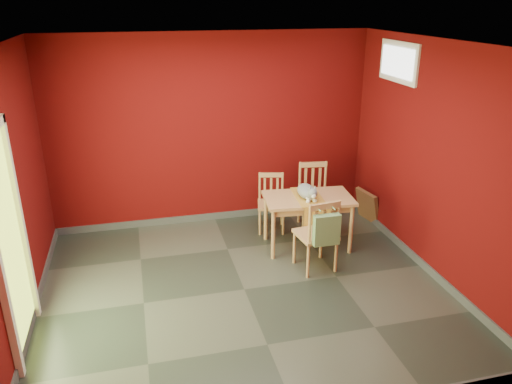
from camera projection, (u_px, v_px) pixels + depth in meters
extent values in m
plane|color=#2D342D|center=(244.00, 289.00, 5.69)|extent=(4.50, 4.50, 0.00)
plane|color=#510808|center=(212.00, 131.00, 7.00)|extent=(4.50, 0.00, 4.50)
plane|color=#510808|center=(308.00, 275.00, 3.39)|extent=(4.50, 0.00, 4.50)
plane|color=#510808|center=(10.00, 198.00, 4.68)|extent=(0.00, 4.00, 4.00)
plane|color=#510808|center=(435.00, 162.00, 5.70)|extent=(0.00, 4.00, 4.00)
plane|color=white|center=(242.00, 44.00, 4.70)|extent=(4.50, 4.50, 0.00)
cube|color=#3F4244|center=(215.00, 216.00, 7.46)|extent=(4.50, 0.02, 0.10)
cube|color=#3F4244|center=(34.00, 314.00, 5.16)|extent=(0.03, 4.00, 0.10)
cube|color=#3F4244|center=(420.00, 262.00, 6.17)|extent=(0.03, 4.00, 0.10)
cube|color=#B7D838|center=(9.00, 248.00, 4.44)|extent=(0.02, 0.85, 2.05)
cube|color=white|center=(20.00, 222.00, 4.86)|extent=(0.06, 0.08, 2.13)
cube|color=white|center=(399.00, 62.00, 6.23)|extent=(0.03, 0.90, 0.50)
cube|color=white|center=(397.00, 62.00, 6.23)|extent=(0.02, 0.76, 0.36)
cube|color=silver|center=(316.00, 191.00, 7.73)|extent=(0.08, 0.02, 0.12)
cube|color=tan|center=(308.00, 198.00, 6.43)|extent=(1.18, 0.76, 0.04)
cube|color=tan|center=(308.00, 203.00, 6.46)|extent=(1.06, 0.64, 0.09)
cylinder|color=tan|center=(273.00, 235.00, 6.24)|extent=(0.05, 0.05, 0.67)
cylinder|color=tan|center=(266.00, 217.00, 6.74)|extent=(0.05, 0.05, 0.67)
cylinder|color=tan|center=(351.00, 229.00, 6.39)|extent=(0.05, 0.05, 0.67)
cylinder|color=tan|center=(338.00, 212.00, 6.89)|extent=(0.05, 0.05, 0.67)
cube|color=#B5812E|center=(308.00, 197.00, 6.43)|extent=(0.40, 0.72, 0.01)
cube|color=#B5812E|center=(317.00, 220.00, 6.18)|extent=(0.33, 0.04, 0.34)
cube|color=tan|center=(271.00, 205.00, 7.01)|extent=(0.46, 0.46, 0.04)
cylinder|color=tan|center=(260.00, 223.00, 6.93)|extent=(0.03, 0.03, 0.37)
cylinder|color=tan|center=(260.00, 213.00, 7.23)|extent=(0.03, 0.03, 0.37)
cylinder|color=tan|center=(283.00, 223.00, 6.93)|extent=(0.03, 0.03, 0.37)
cylinder|color=tan|center=(282.00, 213.00, 7.23)|extent=(0.03, 0.03, 0.37)
cylinder|color=tan|center=(260.00, 186.00, 7.08)|extent=(0.03, 0.03, 0.40)
cylinder|color=tan|center=(282.00, 186.00, 7.08)|extent=(0.03, 0.03, 0.40)
cube|color=tan|center=(271.00, 175.00, 7.02)|extent=(0.34, 0.11, 0.06)
cube|color=tan|center=(265.00, 188.00, 7.09)|extent=(0.03, 0.02, 0.31)
cube|color=tan|center=(271.00, 188.00, 7.09)|extent=(0.03, 0.02, 0.31)
cube|color=tan|center=(277.00, 188.00, 7.09)|extent=(0.03, 0.02, 0.31)
cube|color=tan|center=(315.00, 198.00, 7.06)|extent=(0.49, 0.49, 0.04)
cylinder|color=tan|center=(303.00, 219.00, 6.96)|extent=(0.04, 0.04, 0.42)
cylinder|color=tan|center=(299.00, 209.00, 7.31)|extent=(0.04, 0.04, 0.42)
cylinder|color=tan|center=(330.00, 218.00, 6.99)|extent=(0.04, 0.04, 0.42)
cylinder|color=tan|center=(324.00, 208.00, 7.34)|extent=(0.04, 0.04, 0.42)
cylinder|color=tan|center=(300.00, 178.00, 7.13)|extent=(0.04, 0.04, 0.47)
cylinder|color=tan|center=(325.00, 177.00, 7.16)|extent=(0.04, 0.04, 0.47)
cube|color=tan|center=(313.00, 165.00, 7.07)|extent=(0.39, 0.09, 0.07)
cube|color=tan|center=(305.00, 180.00, 7.15)|extent=(0.04, 0.03, 0.36)
cube|color=tan|center=(313.00, 180.00, 7.16)|extent=(0.04, 0.03, 0.36)
cube|color=tan|center=(320.00, 180.00, 7.17)|extent=(0.04, 0.03, 0.36)
cube|color=tan|center=(316.00, 235.00, 5.99)|extent=(0.49, 0.49, 0.04)
cylinder|color=tan|center=(321.00, 243.00, 6.30)|extent=(0.04, 0.04, 0.43)
cylinder|color=tan|center=(336.00, 256.00, 5.98)|extent=(0.04, 0.04, 0.43)
cylinder|color=tan|center=(294.00, 248.00, 6.18)|extent=(0.04, 0.04, 0.43)
cylinder|color=tan|center=(308.00, 262.00, 5.85)|extent=(0.04, 0.04, 0.43)
cylinder|color=tan|center=(338.00, 219.00, 5.80)|extent=(0.04, 0.04, 0.47)
cylinder|color=tan|center=(310.00, 224.00, 5.67)|extent=(0.04, 0.04, 0.47)
cube|color=tan|center=(325.00, 206.00, 5.67)|extent=(0.40, 0.09, 0.07)
cube|color=tan|center=(332.00, 223.00, 5.79)|extent=(0.04, 0.03, 0.36)
cube|color=tan|center=(324.00, 225.00, 5.75)|extent=(0.04, 0.03, 0.36)
cube|color=tan|center=(316.00, 226.00, 5.72)|extent=(0.04, 0.03, 0.36)
cube|color=#618556|center=(327.00, 230.00, 5.69)|extent=(0.31, 0.10, 0.37)
cylinder|color=#618556|center=(318.00, 209.00, 5.64)|extent=(0.02, 0.16, 0.02)
cylinder|color=#618556|center=(333.00, 207.00, 5.68)|extent=(0.02, 0.16, 0.02)
cube|color=brown|center=(368.00, 206.00, 7.37)|extent=(0.23, 0.48, 0.46)
cube|color=black|center=(367.00, 206.00, 7.36)|extent=(0.15, 0.33, 0.32)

